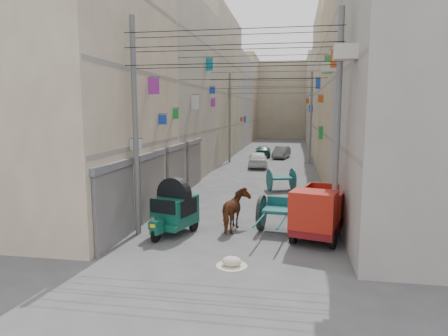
% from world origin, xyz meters
% --- Properties ---
extents(ground, '(140.00, 140.00, 0.00)m').
position_xyz_m(ground, '(0.00, 0.00, 0.00)').
color(ground, '#414143').
rests_on(ground, ground).
extents(building_row_left, '(8.00, 62.00, 14.00)m').
position_xyz_m(building_row_left, '(-8.00, 34.13, 6.46)').
color(building_row_left, '#C6B396').
rests_on(building_row_left, ground).
extents(building_row_right, '(8.00, 62.00, 14.00)m').
position_xyz_m(building_row_right, '(8.00, 34.13, 6.46)').
color(building_row_right, gray).
rests_on(building_row_right, ground).
extents(end_cap_building, '(22.00, 10.00, 13.00)m').
position_xyz_m(end_cap_building, '(0.00, 66.00, 6.50)').
color(end_cap_building, tan).
rests_on(end_cap_building, ground).
extents(shutters_left, '(0.18, 14.40, 2.88)m').
position_xyz_m(shutters_left, '(-3.92, 10.38, 1.49)').
color(shutters_left, '#4D4D52').
rests_on(shutters_left, ground).
extents(signboards, '(8.22, 40.52, 5.67)m').
position_xyz_m(signboards, '(-0.01, 21.66, 3.43)').
color(signboards, silver).
rests_on(signboards, ground).
extents(ac_units, '(0.70, 6.55, 3.35)m').
position_xyz_m(ac_units, '(3.65, 7.67, 7.43)').
color(ac_units, '#B6B3A3').
rests_on(ac_units, ground).
extents(utility_poles, '(7.40, 22.20, 8.00)m').
position_xyz_m(utility_poles, '(0.00, 17.00, 4.00)').
color(utility_poles, '#5C5C5E').
rests_on(utility_poles, ground).
extents(overhead_cables, '(7.40, 22.52, 1.12)m').
position_xyz_m(overhead_cables, '(0.00, 14.40, 6.77)').
color(overhead_cables, black).
rests_on(overhead_cables, ground).
extents(auto_rickshaw, '(1.77, 2.44, 1.65)m').
position_xyz_m(auto_rickshaw, '(-2.23, 6.23, 0.97)').
color(auto_rickshaw, black).
rests_on(auto_rickshaw, ground).
extents(tonga_cart, '(1.62, 3.21, 1.39)m').
position_xyz_m(tonga_cart, '(1.62, 7.15, 0.72)').
color(tonga_cart, black).
rests_on(tonga_cart, ground).
extents(mini_truck, '(2.40, 3.73, 1.94)m').
position_xyz_m(mini_truck, '(3.09, 6.36, 0.93)').
color(mini_truck, black).
rests_on(mini_truck, ground).
extents(second_cart, '(1.82, 1.71, 1.31)m').
position_xyz_m(second_cart, '(1.49, 15.32, 0.70)').
color(second_cart, '#124E4E').
rests_on(second_cart, ground).
extents(feed_sack, '(0.59, 0.47, 0.30)m').
position_xyz_m(feed_sack, '(0.41, 3.38, 0.15)').
color(feed_sack, beige).
rests_on(feed_sack, ground).
extents(horse, '(1.02, 1.96, 1.59)m').
position_xyz_m(horse, '(0.01, 7.00, 0.80)').
color(horse, '#5B2C15').
rests_on(horse, ground).
extents(distant_car_white, '(1.90, 4.05, 1.34)m').
position_xyz_m(distant_car_white, '(-0.73, 24.98, 0.67)').
color(distant_car_white, silver).
rests_on(distant_car_white, ground).
extents(distant_car_grey, '(1.83, 3.70, 1.17)m').
position_xyz_m(distant_car_grey, '(1.00, 31.83, 0.58)').
color(distant_car_grey, '#565B59').
rests_on(distant_car_grey, ground).
extents(distant_car_green, '(1.82, 3.92, 1.11)m').
position_xyz_m(distant_car_green, '(-0.91, 32.76, 0.55)').
color(distant_car_green, '#1C5345').
rests_on(distant_car_green, ground).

